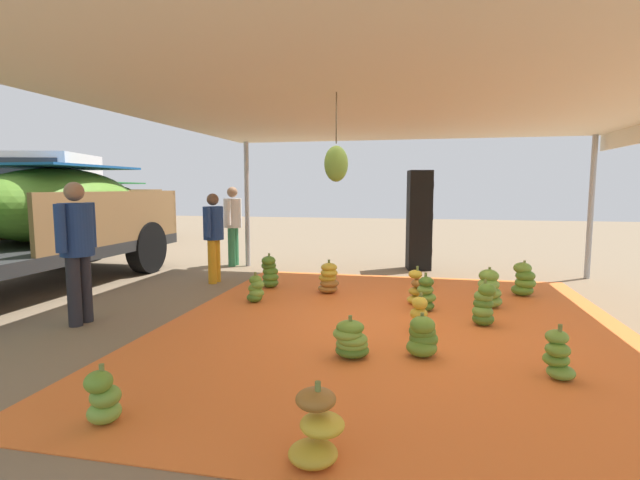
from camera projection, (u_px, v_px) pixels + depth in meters
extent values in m
plane|color=#7F6B51|center=(168.00, 313.00, 6.33)|extent=(40.00, 40.00, 0.00)
cube|color=orange|center=(394.00, 326.00, 5.71)|extent=(6.49, 5.48, 0.01)
cylinder|color=#9EA0A5|center=(591.00, 208.00, 8.57)|extent=(0.10, 0.10, 2.61)
cylinder|color=#9EA0A5|center=(247.00, 205.00, 9.94)|extent=(0.10, 0.10, 2.61)
cube|color=beige|center=(398.00, 102.00, 5.41)|extent=(8.00, 7.00, 0.06)
cylinder|color=#4C422D|center=(336.00, 118.00, 4.70)|extent=(0.01, 0.01, 0.50)
ellipsoid|color=#75A83D|center=(336.00, 164.00, 4.75)|extent=(0.24, 0.24, 0.36)
ellipsoid|color=#75A83D|center=(490.00, 301.00, 6.58)|extent=(0.35, 0.35, 0.18)
ellipsoid|color=#6B9E38|center=(490.00, 293.00, 6.54)|extent=(0.39, 0.39, 0.18)
ellipsoid|color=#75A83D|center=(489.00, 284.00, 6.53)|extent=(0.29, 0.29, 0.18)
ellipsoid|color=#6B9E38|center=(489.00, 276.00, 6.53)|extent=(0.29, 0.29, 0.18)
cylinder|color=olive|center=(490.00, 271.00, 6.53)|extent=(0.04, 0.04, 0.12)
ellipsoid|color=gold|center=(421.00, 325.00, 5.47)|extent=(0.27, 0.27, 0.15)
ellipsoid|color=gold|center=(419.00, 314.00, 5.46)|extent=(0.27, 0.27, 0.15)
ellipsoid|color=gold|center=(420.00, 303.00, 5.43)|extent=(0.20, 0.20, 0.15)
cylinder|color=olive|center=(421.00, 298.00, 5.43)|extent=(0.04, 0.04, 0.12)
ellipsoid|color=#60932D|center=(422.00, 347.00, 4.66)|extent=(0.42, 0.42, 0.18)
ellipsoid|color=#518428|center=(424.00, 339.00, 4.69)|extent=(0.35, 0.35, 0.18)
ellipsoid|color=#518428|center=(422.00, 331.00, 4.68)|extent=(0.34, 0.34, 0.18)
ellipsoid|color=#60932D|center=(422.00, 325.00, 4.63)|extent=(0.25, 0.25, 0.18)
cylinder|color=olive|center=(422.00, 319.00, 4.64)|extent=(0.04, 0.04, 0.12)
ellipsoid|color=gold|center=(415.00, 300.00, 6.75)|extent=(0.33, 0.33, 0.12)
ellipsoid|color=gold|center=(416.00, 291.00, 6.74)|extent=(0.28, 0.28, 0.12)
ellipsoid|color=#996628|center=(419.00, 283.00, 6.69)|extent=(0.29, 0.29, 0.12)
ellipsoid|color=gold|center=(415.00, 274.00, 6.72)|extent=(0.24, 0.24, 0.12)
cylinder|color=olive|center=(417.00, 270.00, 6.69)|extent=(0.04, 0.04, 0.12)
ellipsoid|color=#996628|center=(328.00, 288.00, 7.47)|extent=(0.43, 0.43, 0.14)
ellipsoid|color=#996628|center=(329.00, 283.00, 7.45)|extent=(0.32, 0.32, 0.14)
ellipsoid|color=gold|center=(328.00, 278.00, 7.46)|extent=(0.39, 0.39, 0.14)
ellipsoid|color=gold|center=(329.00, 273.00, 7.40)|extent=(0.38, 0.38, 0.14)
ellipsoid|color=gold|center=(329.00, 267.00, 7.40)|extent=(0.31, 0.31, 0.14)
cylinder|color=olive|center=(329.00, 263.00, 7.41)|extent=(0.04, 0.04, 0.12)
ellipsoid|color=gold|center=(313.00, 453.00, 2.85)|extent=(0.38, 0.38, 0.13)
ellipsoid|color=gold|center=(322.00, 425.00, 2.87)|extent=(0.32, 0.32, 0.13)
ellipsoid|color=#996628|center=(316.00, 399.00, 2.85)|extent=(0.28, 0.28, 0.13)
cylinder|color=olive|center=(318.00, 391.00, 2.83)|extent=(0.04, 0.04, 0.12)
ellipsoid|color=#477523|center=(425.00, 306.00, 6.38)|extent=(0.34, 0.34, 0.14)
ellipsoid|color=#6B9E38|center=(427.00, 297.00, 6.38)|extent=(0.32, 0.32, 0.14)
ellipsoid|color=#6B9E38|center=(425.00, 290.00, 6.35)|extent=(0.30, 0.30, 0.14)
ellipsoid|color=#477523|center=(426.00, 282.00, 6.33)|extent=(0.22, 0.22, 0.14)
cylinder|color=olive|center=(426.00, 277.00, 6.34)|extent=(0.04, 0.04, 0.12)
ellipsoid|color=#6B9E38|center=(561.00, 372.00, 4.10)|extent=(0.27, 0.27, 0.12)
ellipsoid|color=#60932D|center=(556.00, 359.00, 4.14)|extent=(0.26, 0.26, 0.12)
ellipsoid|color=#60932D|center=(558.00, 350.00, 4.09)|extent=(0.27, 0.27, 0.12)
ellipsoid|color=#6B9E38|center=(557.00, 337.00, 4.12)|extent=(0.24, 0.24, 0.12)
cylinder|color=olive|center=(560.00, 331.00, 4.09)|extent=(0.04, 0.04, 0.12)
ellipsoid|color=#477523|center=(270.00, 283.00, 7.87)|extent=(0.40, 0.40, 0.16)
ellipsoid|color=#518428|center=(270.00, 277.00, 7.87)|extent=(0.33, 0.33, 0.16)
ellipsoid|color=#518428|center=(270.00, 271.00, 7.90)|extent=(0.29, 0.29, 0.16)
ellipsoid|color=#477523|center=(269.00, 266.00, 7.90)|extent=(0.35, 0.35, 0.16)
ellipsoid|color=#518428|center=(269.00, 261.00, 7.83)|extent=(0.33, 0.33, 0.16)
cylinder|color=olive|center=(269.00, 257.00, 7.85)|extent=(0.04, 0.04, 0.12)
ellipsoid|color=#477523|center=(483.00, 319.00, 5.71)|extent=(0.37, 0.37, 0.16)
ellipsoid|color=#6B9E38|center=(483.00, 312.00, 5.70)|extent=(0.30, 0.30, 0.16)
ellipsoid|color=#477523|center=(483.00, 304.00, 5.72)|extent=(0.32, 0.32, 0.16)
ellipsoid|color=#6B9E38|center=(483.00, 296.00, 5.72)|extent=(0.26, 0.26, 0.16)
ellipsoid|color=#518428|center=(487.00, 290.00, 5.66)|extent=(0.27, 0.27, 0.16)
cylinder|color=olive|center=(485.00, 285.00, 5.68)|extent=(0.04, 0.04, 0.12)
ellipsoid|color=#75A83D|center=(104.00, 412.00, 3.34)|extent=(0.32, 0.32, 0.16)
ellipsoid|color=#6B9E38|center=(105.00, 396.00, 3.32)|extent=(0.25, 0.25, 0.16)
ellipsoid|color=#60932D|center=(98.00, 382.00, 3.26)|extent=(0.27, 0.27, 0.16)
cylinder|color=olive|center=(102.00, 372.00, 3.28)|extent=(0.04, 0.04, 0.12)
ellipsoid|color=#477523|center=(352.00, 350.00, 4.65)|extent=(0.47, 0.47, 0.13)
ellipsoid|color=#75A83D|center=(352.00, 344.00, 4.65)|extent=(0.38, 0.38, 0.13)
ellipsoid|color=#75A83D|center=(352.00, 339.00, 4.62)|extent=(0.42, 0.42, 0.13)
ellipsoid|color=#75A83D|center=(348.00, 334.00, 4.61)|extent=(0.40, 0.40, 0.13)
ellipsoid|color=#60932D|center=(350.00, 327.00, 4.62)|extent=(0.36, 0.36, 0.13)
cylinder|color=olive|center=(350.00, 321.00, 4.60)|extent=(0.04, 0.04, 0.12)
ellipsoid|color=#477523|center=(254.00, 297.00, 6.86)|extent=(0.28, 0.28, 0.14)
ellipsoid|color=#75A83D|center=(257.00, 293.00, 6.86)|extent=(0.29, 0.29, 0.14)
ellipsoid|color=#60932D|center=(255.00, 288.00, 6.89)|extent=(0.21, 0.21, 0.14)
ellipsoid|color=#6B9E38|center=(258.00, 285.00, 6.85)|extent=(0.25, 0.25, 0.14)
ellipsoid|color=#60932D|center=(255.00, 280.00, 6.87)|extent=(0.20, 0.20, 0.14)
cylinder|color=olive|center=(255.00, 276.00, 6.84)|extent=(0.04, 0.04, 0.12)
ellipsoid|color=#518428|center=(522.00, 290.00, 7.28)|extent=(0.42, 0.42, 0.17)
ellipsoid|color=#60932D|center=(525.00, 283.00, 7.25)|extent=(0.42, 0.42, 0.17)
ellipsoid|color=#518428|center=(525.00, 276.00, 7.22)|extent=(0.41, 0.41, 0.17)
ellipsoid|color=#6B9E38|center=(522.00, 268.00, 7.24)|extent=(0.35, 0.35, 0.17)
cylinder|color=olive|center=(524.00, 264.00, 7.22)|extent=(0.04, 0.04, 0.12)
cube|color=#2D2D2D|center=(6.00, 256.00, 7.44)|extent=(6.13, 2.49, 0.20)
cube|color=olive|center=(119.00, 217.00, 8.26)|extent=(3.80, 0.09, 0.90)
cube|color=olive|center=(4.00, 215.00, 8.76)|extent=(3.80, 0.09, 0.90)
cube|color=olive|center=(123.00, 211.00, 10.32)|extent=(0.08, 2.48, 0.90)
ellipsoid|color=#60932D|center=(59.00, 205.00, 8.49)|extent=(3.34, 2.09, 1.31)
cube|color=#19569E|center=(56.00, 167.00, 8.41)|extent=(2.28, 1.89, 0.04)
cylinder|color=black|center=(147.00, 247.00, 9.23)|extent=(1.00, 0.28, 1.00)
cylinder|color=black|center=(47.00, 244.00, 9.71)|extent=(1.00, 0.28, 1.00)
cube|color=#2D2D2D|center=(85.00, 226.00, 13.11)|extent=(7.42, 4.31, 0.20)
cube|color=silver|center=(34.00, 193.00, 10.50)|extent=(2.51, 2.72, 1.70)
cube|color=#232D38|center=(7.00, 176.00, 9.48)|extent=(0.57, 1.90, 0.75)
cube|color=brown|center=(143.00, 204.00, 14.45)|extent=(4.20, 1.28, 0.90)
cube|color=brown|center=(62.00, 205.00, 14.28)|extent=(4.20, 1.28, 0.90)
cube|color=brown|center=(126.00, 202.00, 16.48)|extent=(0.76, 2.39, 0.90)
ellipsoid|color=#477523|center=(102.00, 202.00, 14.36)|extent=(4.25, 3.05, 1.08)
cube|color=#237533|center=(101.00, 183.00, 14.29)|extent=(3.02, 2.52, 0.04)
cylinder|color=black|center=(92.00, 239.00, 10.83)|extent=(1.04, 0.55, 1.00)
cylinder|color=black|center=(151.00, 223.00, 15.56)|extent=(1.04, 0.55, 1.00)
cylinder|color=black|center=(80.00, 223.00, 15.40)|extent=(1.04, 0.55, 1.00)
cylinder|color=#26262D|center=(74.00, 292.00, 5.68)|extent=(0.16, 0.16, 0.85)
cylinder|color=#26262D|center=(85.00, 288.00, 5.86)|extent=(0.16, 0.16, 0.85)
cylinder|color=navy|center=(76.00, 230.00, 5.69)|extent=(0.39, 0.39, 0.63)
cylinder|color=navy|center=(60.00, 228.00, 5.43)|extent=(0.12, 0.12, 0.56)
cylinder|color=navy|center=(91.00, 225.00, 5.93)|extent=(0.12, 0.12, 0.56)
sphere|color=#936B4C|center=(74.00, 192.00, 5.64)|extent=(0.23, 0.23, 0.23)
cylinder|color=orange|center=(212.00, 262.00, 8.21)|extent=(0.14, 0.14, 0.76)
cylinder|color=orange|center=(216.00, 260.00, 8.38)|extent=(0.14, 0.14, 0.76)
cylinder|color=navy|center=(213.00, 223.00, 8.22)|extent=(0.35, 0.35, 0.57)
cylinder|color=navy|center=(207.00, 222.00, 7.99)|extent=(0.11, 0.11, 0.51)
cylinder|color=navy|center=(219.00, 220.00, 8.44)|extent=(0.11, 0.11, 0.51)
sphere|color=brown|center=(213.00, 199.00, 8.17)|extent=(0.21, 0.21, 0.21)
cylinder|color=#337A4C|center=(232.00, 247.00, 9.99)|extent=(0.15, 0.15, 0.82)
cylinder|color=#337A4C|center=(235.00, 246.00, 10.17)|extent=(0.15, 0.15, 0.82)
cylinder|color=silver|center=(233.00, 213.00, 10.01)|extent=(0.38, 0.38, 0.62)
cylinder|color=silver|center=(228.00, 212.00, 9.76)|extent=(0.12, 0.12, 0.55)
cylinder|color=silver|center=(237.00, 211.00, 10.24)|extent=(0.12, 0.12, 0.55)
sphere|color=#936B4C|center=(232.00, 192.00, 9.96)|extent=(0.22, 0.22, 0.22)
cube|color=black|center=(418.00, 250.00, 9.67)|extent=(0.56, 0.53, 0.78)
cylinder|color=#383838|center=(430.00, 251.00, 9.62)|extent=(0.31, 0.07, 0.32)
cube|color=black|center=(419.00, 216.00, 9.59)|extent=(0.56, 0.53, 0.64)
cylinder|color=#383838|center=(431.00, 216.00, 9.54)|extent=(0.31, 0.07, 0.32)
cube|color=black|center=(420.00, 185.00, 9.52)|extent=(0.56, 0.53, 0.59)
cylinder|color=#383838|center=(432.00, 185.00, 9.47)|extent=(0.31, 0.07, 0.32)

